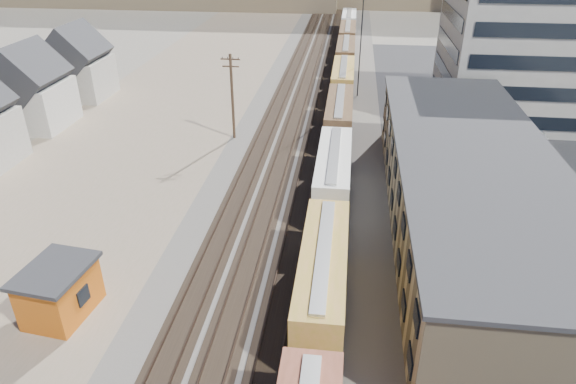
# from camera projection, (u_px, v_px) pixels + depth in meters

# --- Properties ---
(ballast_bed) EXTENTS (18.00, 200.00, 0.06)m
(ballast_bed) POSITION_uv_depth(u_px,v_px,m) (311.00, 118.00, 67.36)
(ballast_bed) COLOR #4C4742
(ballast_bed) RESTS_ON ground
(dirt_yard) EXTENTS (24.00, 180.00, 0.03)m
(dirt_yard) POSITION_uv_depth(u_px,v_px,m) (136.00, 140.00, 60.79)
(dirt_yard) COLOR #766951
(dirt_yard) RESTS_ON ground
(asphalt_lot) EXTENTS (26.00, 120.00, 0.04)m
(asphalt_lot) POSITION_uv_depth(u_px,v_px,m) (515.00, 178.00, 51.90)
(asphalt_lot) COLOR #232326
(asphalt_lot) RESTS_ON ground
(rail_tracks) EXTENTS (11.40, 200.00, 0.24)m
(rail_tracks) POSITION_uv_depth(u_px,v_px,m) (307.00, 117.00, 67.38)
(rail_tracks) COLOR black
(rail_tracks) RESTS_ON ground
(freight_train) EXTENTS (3.00, 119.74, 4.46)m
(freight_train) POSITION_uv_depth(u_px,v_px,m) (341.00, 95.00, 66.77)
(freight_train) COLOR black
(freight_train) RESTS_ON ground
(warehouse) EXTENTS (12.40, 40.40, 7.25)m
(warehouse) POSITION_uv_depth(u_px,v_px,m) (468.00, 189.00, 42.19)
(warehouse) COLOR #9F8864
(warehouse) RESTS_ON ground
(office_tower) EXTENTS (22.60, 18.60, 18.45)m
(office_tower) POSITION_uv_depth(u_px,v_px,m) (538.00, 44.00, 64.28)
(office_tower) COLOR #9E998E
(office_tower) RESTS_ON ground
(utility_pole_north) EXTENTS (2.20, 0.32, 10.00)m
(utility_pole_north) POSITION_uv_depth(u_px,v_px,m) (232.00, 95.00, 58.78)
(utility_pole_north) COLOR #382619
(utility_pole_north) RESTS_ON ground
(radio_mast) EXTENTS (1.20, 0.16, 18.00)m
(radio_mast) POSITION_uv_depth(u_px,v_px,m) (361.00, 33.00, 71.11)
(radio_mast) COLOR black
(radio_mast) RESTS_ON ground
(maintenance_shed) EXTENTS (4.45, 5.44, 3.67)m
(maintenance_shed) POSITION_uv_depth(u_px,v_px,m) (59.00, 291.00, 33.46)
(maintenance_shed) COLOR #C35A12
(maintenance_shed) RESTS_ON ground
(parked_car_blue) EXTENTS (4.58, 5.25, 1.34)m
(parked_car_blue) POSITION_uv_depth(u_px,v_px,m) (515.00, 141.00, 58.83)
(parked_car_blue) COLOR navy
(parked_car_blue) RESTS_ON ground
(parked_car_far) EXTENTS (1.91, 4.56, 1.54)m
(parked_car_far) POSITION_uv_depth(u_px,v_px,m) (538.00, 139.00, 59.09)
(parked_car_far) COLOR silver
(parked_car_far) RESTS_ON ground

